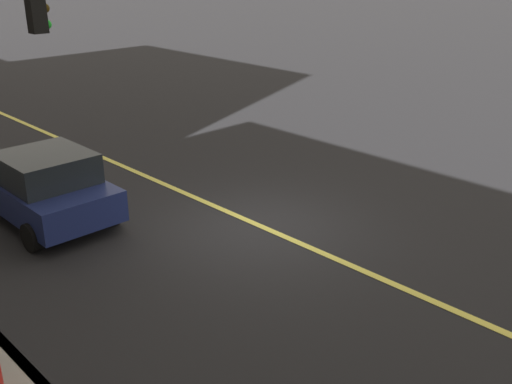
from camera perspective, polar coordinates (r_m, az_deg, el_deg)
ground at (r=13.07m, az=0.42°, el=-3.29°), size 200.00×200.00×0.00m
lane_stripe_center at (r=13.07m, az=0.42°, el=-3.27°), size 80.00×0.16×0.01m
car_navy at (r=13.87m, az=-19.56°, el=0.52°), size 3.86×2.04×1.62m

